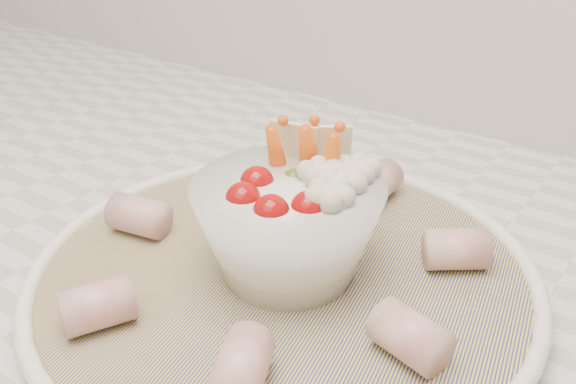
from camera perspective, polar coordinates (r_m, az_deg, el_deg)
The scene contains 3 objects.
serving_platter at distance 0.47m, azimuth -0.40°, elevation -7.29°, with size 0.43×0.43×0.02m.
veggie_bowl at distance 0.45m, azimuth 0.23°, elevation -2.84°, with size 0.13×0.13×0.10m.
cured_meat_rolls at distance 0.46m, azimuth -0.47°, elevation -5.27°, with size 0.29×0.30×0.03m.
Camera 1 is at (0.23, 1.09, 1.21)m, focal length 40.00 mm.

